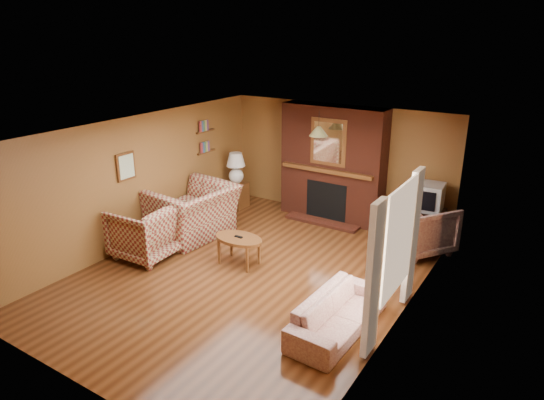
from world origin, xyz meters
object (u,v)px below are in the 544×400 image
Objects in this scene: plaid_loveseat at (192,212)px; plaid_armchair at (145,232)px; floral_sofa at (338,313)px; tv_stand at (424,226)px; floral_armchair at (421,227)px; side_table at (237,195)px; fireplace at (332,165)px; table_lamp at (236,166)px; crt_tv at (428,197)px; coffee_table at (239,241)px.

plaid_armchair is (-0.10, -1.12, -0.03)m from plaid_loveseat.
plaid_armchair is 0.59× the size of floral_sofa.
tv_stand reaches higher than floral_sofa.
floral_armchair is 1.80× the size of side_table.
plaid_loveseat reaches higher than floral_armchair.
tv_stand is (2.05, -0.18, -0.85)m from fireplace.
plaid_loveseat reaches higher than side_table.
table_lamp is at bearing -166.73° from plaid_loveseat.
side_table is (-0.25, 1.79, -0.22)m from plaid_loveseat.
plaid_armchair is at bearing -87.05° from side_table.
crt_tv is at bearing 4.74° from table_lamp.
floral_sofa is (3.85, -0.23, -0.22)m from plaid_armchair.
plaid_loveseat is 2.22× the size of table_lamp.
fireplace reaches higher than coffee_table.
plaid_loveseat is 1.55m from coffee_table.
side_table is at bearing -165.71° from fireplace.
plaid_armchair is at bearing -87.05° from table_lamp.
table_lamp is 1.20× the size of crt_tv.
tv_stand is at bearing -49.88° from floral_armchair.
fireplace is 2.18m from table_lamp.
table_lamp is (-2.10, -0.53, -0.23)m from fireplace.
floral_armchair is (3.94, 1.70, -0.04)m from plaid_loveseat.
coffee_table is 1.27× the size of table_lamp.
tv_stand is (4.00, 3.26, -0.14)m from plaid_armchair.
crt_tv reaches higher than coffee_table.
coffee_table is (-2.47, -2.19, -0.03)m from floral_armchair.
floral_armchair is (2.09, -0.62, -0.72)m from fireplace.
tv_stand is 1.16× the size of crt_tv.
floral_sofa is (1.90, -3.67, -0.93)m from fireplace.
table_lamp is 4.16m from crt_tv.
coffee_table is 2.86m from side_table.
fireplace is 4.25× the size of side_table.
plaid_loveseat reaches higher than tv_stand.
floral_sofa is 3.54m from crt_tv.
tv_stand is at bearing 124.00° from plaid_loveseat.
floral_armchair is (4.04, 2.82, -0.01)m from plaid_armchair.
table_lamp reaches higher than tv_stand.
plaid_armchair is (-1.95, -3.44, -0.71)m from fireplace.
floral_armchair is 4.22m from table_lamp.
floral_armchair reaches higher than floral_sofa.
plaid_loveseat is 1.82m from side_table.
fireplace reaches higher than plaid_armchair.
tv_stand is at bearing 4.82° from side_table.
crt_tv is at bearing 47.16° from coffee_table.
plaid_loveseat is at bearing -147.29° from tv_stand.
coffee_table is at bearing -52.84° from side_table.
floral_armchair is 0.63m from crt_tv.
plaid_loveseat is 1.52× the size of floral_armchair.
fireplace is at bearing 14.29° from side_table.
fireplace is 3.60× the size of tv_stand.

